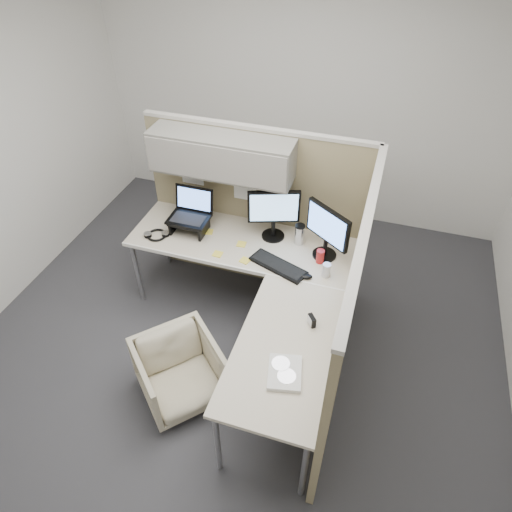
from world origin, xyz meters
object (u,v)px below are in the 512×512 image
(desk, at_px, (254,282))
(monitor_left, at_px, (274,211))
(office_chair, at_px, (179,370))
(keyboard, at_px, (278,266))

(desk, bearing_deg, monitor_left, 90.50)
(office_chair, xyz_separation_m, monitor_left, (0.37, 1.26, 0.71))
(monitor_left, bearing_deg, desk, -108.63)
(keyboard, bearing_deg, monitor_left, 132.63)
(desk, bearing_deg, keyboard, 51.15)
(office_chair, bearing_deg, monitor_left, 27.08)
(desk, xyz_separation_m, office_chair, (-0.37, -0.71, -0.39))
(desk, distance_m, keyboard, 0.24)
(monitor_left, distance_m, keyboard, 0.48)
(monitor_left, height_order, keyboard, monitor_left)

